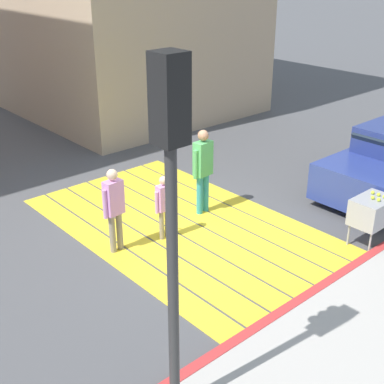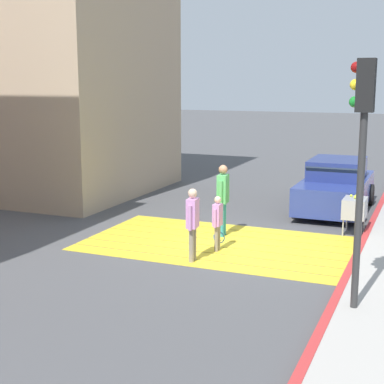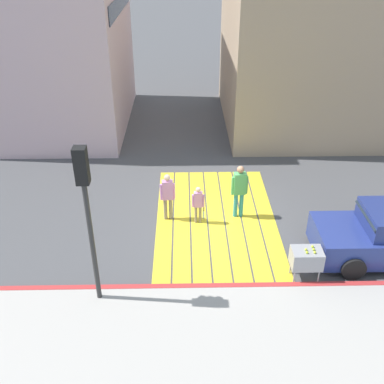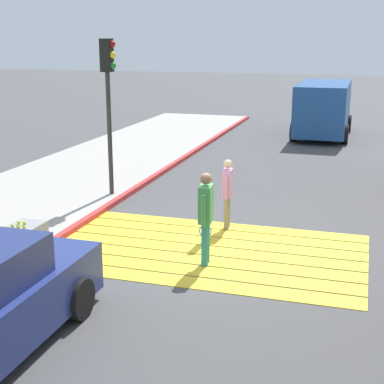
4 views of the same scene
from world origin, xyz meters
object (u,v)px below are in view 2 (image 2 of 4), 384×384
object	(u,v)px
traffic_light_corner	(362,135)
pedestrian_adult_lead	(193,220)
tennis_ball_cart	(355,208)
pedestrian_child_with_racket	(218,220)
pedestrian_adult_trailing	(223,195)
car_parked_near_curb	(336,187)

from	to	relation	value
traffic_light_corner	pedestrian_adult_lead	xyz separation A→B (m)	(3.62, -1.63, -2.09)
tennis_ball_cart	traffic_light_corner	bearing A→B (deg)	97.26
tennis_ball_cart	pedestrian_child_with_racket	xyz separation A→B (m)	(2.72, 2.73, 0.03)
tennis_ball_cart	pedestrian_adult_trailing	distance (m)	3.40
tennis_ball_cart	pedestrian_adult_trailing	bearing A→B (deg)	25.08
pedestrian_adult_trailing	pedestrian_child_with_racket	world-z (taller)	pedestrian_adult_trailing
pedestrian_child_with_racket	pedestrian_adult_trailing	bearing A→B (deg)	-75.30
tennis_ball_cart	pedestrian_adult_lead	bearing A→B (deg)	51.43
traffic_light_corner	pedestrian_adult_trailing	distance (m)	5.75
traffic_light_corner	tennis_ball_cart	distance (m)	5.86
tennis_ball_cart	pedestrian_child_with_racket	size ratio (longest dim) A/B	0.79
pedestrian_adult_lead	pedestrian_child_with_racket	distance (m)	1.01
traffic_light_corner	pedestrian_adult_trailing	xyz separation A→B (m)	(3.74, -3.89, -1.97)
traffic_light_corner	pedestrian_adult_trailing	bearing A→B (deg)	-46.17
car_parked_near_curb	pedestrian_child_with_racket	xyz separation A→B (m)	(1.82, 5.38, -0.00)
tennis_ball_cart	pedestrian_adult_trailing	xyz separation A→B (m)	(3.06, 1.43, 0.37)
pedestrian_adult_lead	car_parked_near_curb	bearing A→B (deg)	-107.85
pedestrian_adult_lead	pedestrian_adult_trailing	bearing A→B (deg)	-87.05
tennis_ball_cart	pedestrian_child_with_racket	world-z (taller)	pedestrian_child_with_racket
car_parked_near_curb	pedestrian_child_with_racket	size ratio (longest dim) A/B	3.32
pedestrian_adult_lead	pedestrian_adult_trailing	size ratio (longest dim) A/B	0.89
pedestrian_adult_lead	pedestrian_adult_trailing	distance (m)	2.26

